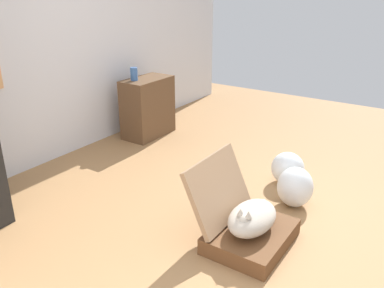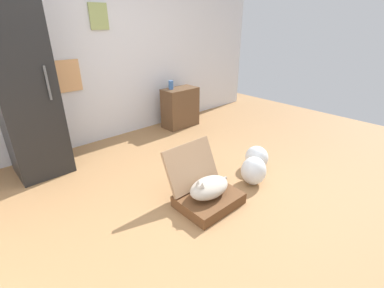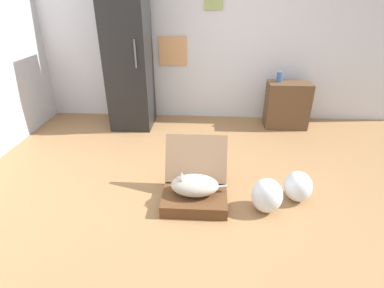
{
  "view_description": "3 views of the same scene",
  "coord_description": "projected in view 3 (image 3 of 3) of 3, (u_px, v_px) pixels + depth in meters",
  "views": [
    {
      "loc": [
        -2.1,
        -0.98,
        1.64
      ],
      "look_at": [
        0.17,
        0.54,
        0.53
      ],
      "focal_mm": 37.41,
      "sensor_mm": 36.0,
      "label": 1
    },
    {
      "loc": [
        -1.61,
        -1.57,
        1.67
      ],
      "look_at": [
        0.24,
        0.47,
        0.42
      ],
      "focal_mm": 25.16,
      "sensor_mm": 36.0,
      "label": 2
    },
    {
      "loc": [
        0.1,
        -2.31,
        1.77
      ],
      "look_at": [
        -0.06,
        0.38,
        0.4
      ],
      "focal_mm": 27.89,
      "sensor_mm": 36.0,
      "label": 3
    }
  ],
  "objects": [
    {
      "name": "suitcase_lid",
      "position": [
        196.0,
        159.0,
        2.89
      ],
      "size": [
        0.6,
        0.23,
        0.44
      ],
      "primitive_type": "cube",
      "rotation": [
        1.14,
        0.0,
        0.0
      ],
      "color": "#9B7756",
      "rests_on": "suitcase_base"
    },
    {
      "name": "plastic_bag_white",
      "position": [
        267.0,
        195.0,
        2.66
      ],
      "size": [
        0.28,
        0.28,
        0.32
      ],
      "primitive_type": "ellipsoid",
      "color": "silver",
      "rests_on": "ground"
    },
    {
      "name": "suitcase_base",
      "position": [
        195.0,
        198.0,
        2.79
      ],
      "size": [
        0.6,
        0.47,
        0.12
      ],
      "primitive_type": "cube",
      "color": "brown",
      "rests_on": "ground"
    },
    {
      "name": "refrigerator",
      "position": [
        129.0,
        57.0,
        4.07
      ],
      "size": [
        0.57,
        0.61,
        1.99
      ],
      "color": "black",
      "rests_on": "ground"
    },
    {
      "name": "wall_back",
      "position": [
        204.0,
        30.0,
        4.29
      ],
      "size": [
        6.4,
        0.15,
        2.6
      ],
      "color": "silver",
      "rests_on": "ground"
    },
    {
      "name": "side_table",
      "position": [
        287.0,
        105.0,
        4.3
      ],
      "size": [
        0.6,
        0.33,
        0.66
      ],
      "primitive_type": "cube",
      "color": "brown",
      "rests_on": "ground"
    },
    {
      "name": "cat",
      "position": [
        194.0,
        185.0,
        2.72
      ],
      "size": [
        0.52,
        0.28,
        0.21
      ],
      "color": "#B2A899",
      "rests_on": "suitcase_base"
    },
    {
      "name": "vase_tall",
      "position": [
        279.0,
        77.0,
        4.17
      ],
      "size": [
        0.08,
        0.08,
        0.14
      ],
      "primitive_type": "cylinder",
      "color": "#38609E",
      "rests_on": "side_table"
    },
    {
      "name": "ground_plane",
      "position": [
        196.0,
        200.0,
        2.86
      ],
      "size": [
        7.68,
        7.68,
        0.0
      ],
      "primitive_type": "plane",
      "color": "#9E7247",
      "rests_on": "ground"
    },
    {
      "name": "plastic_bag_clear",
      "position": [
        298.0,
        186.0,
        2.81
      ],
      "size": [
        0.26,
        0.29,
        0.29
      ],
      "primitive_type": "ellipsoid",
      "color": "silver",
      "rests_on": "ground"
    }
  ]
}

